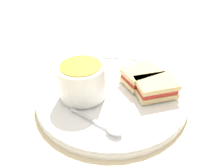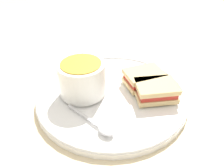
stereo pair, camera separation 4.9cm
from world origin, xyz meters
name	(u,v)px [view 2 (the right image)]	position (x,y,z in m)	size (l,w,h in m)	color
ground_plane	(112,98)	(0.00, 0.00, 0.00)	(2.40, 2.40, 0.00)	beige
plate	(112,94)	(0.00, 0.00, 0.01)	(0.34, 0.34, 0.02)	white
soup_bowl	(82,79)	(0.00, 0.07, 0.06)	(0.10, 0.10, 0.08)	white
spoon	(102,127)	(-0.11, 0.02, 0.02)	(0.10, 0.10, 0.01)	silver
sandwich_half_near	(156,90)	(-0.02, -0.10, 0.03)	(0.08, 0.09, 0.03)	#DBBC7F
sandwich_half_far	(144,78)	(0.03, -0.08, 0.03)	(0.09, 0.10, 0.03)	#DBBC7F
menu_sheet	(103,37)	(0.35, 0.03, 0.00)	(0.33, 0.38, 0.00)	white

